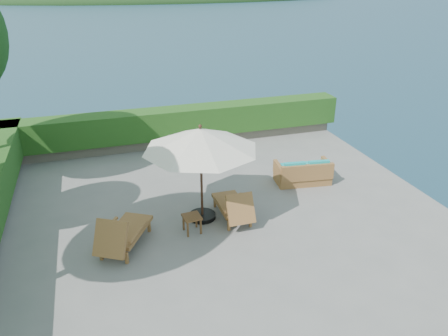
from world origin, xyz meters
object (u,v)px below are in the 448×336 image
object	(u,v)px
patio_umbrella	(201,140)
wicker_loveseat	(303,173)
side_table	(192,219)
lounge_right	(234,206)
lounge_left	(122,233)

from	to	relation	value
patio_umbrella	wicker_loveseat	world-z (taller)	patio_umbrella
patio_umbrella	side_table	xyz separation A→B (m)	(-0.40, -0.57, -1.79)
wicker_loveseat	side_table	bearing A→B (deg)	-149.52
lounge_right	wicker_loveseat	bearing A→B (deg)	27.37
side_table	wicker_loveseat	distance (m)	4.14
lounge_right	patio_umbrella	bearing A→B (deg)	157.30
side_table	wicker_loveseat	xyz separation A→B (m)	(3.81, 1.63, -0.06)
patio_umbrella	lounge_left	bearing A→B (deg)	-159.20
patio_umbrella	lounge_right	xyz separation A→B (m)	(0.76, -0.31, -1.76)
wicker_loveseat	lounge_right	bearing A→B (deg)	-145.24
lounge_right	side_table	distance (m)	1.19
lounge_left	wicker_loveseat	size ratio (longest dim) A/B	1.09
patio_umbrella	lounge_left	size ratio (longest dim) A/B	1.57
lounge_left	wicker_loveseat	bearing A→B (deg)	48.72
lounge_right	wicker_loveseat	size ratio (longest dim) A/B	0.96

